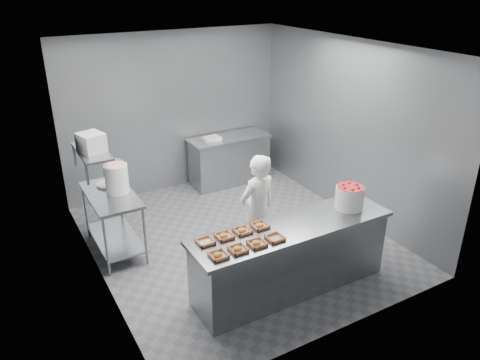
% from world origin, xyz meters
% --- Properties ---
extents(floor, '(4.50, 4.50, 0.00)m').
position_xyz_m(floor, '(0.00, 0.00, 0.00)').
color(floor, '#4C4C51').
rests_on(floor, ground).
extents(ceiling, '(4.50, 4.50, 0.00)m').
position_xyz_m(ceiling, '(0.00, 0.00, 2.80)').
color(ceiling, white).
rests_on(ceiling, wall_back).
extents(wall_back, '(4.00, 0.04, 2.80)m').
position_xyz_m(wall_back, '(0.00, 2.25, 1.40)').
color(wall_back, slate).
rests_on(wall_back, ground).
extents(wall_left, '(0.04, 4.50, 2.80)m').
position_xyz_m(wall_left, '(-2.00, 0.00, 1.40)').
color(wall_left, slate).
rests_on(wall_left, ground).
extents(wall_right, '(0.04, 4.50, 2.80)m').
position_xyz_m(wall_right, '(2.00, 0.00, 1.40)').
color(wall_right, slate).
rests_on(wall_right, ground).
extents(service_counter, '(2.60, 0.70, 0.90)m').
position_xyz_m(service_counter, '(0.00, -1.35, 0.45)').
color(service_counter, slate).
rests_on(service_counter, ground).
extents(prep_table, '(0.60, 1.20, 0.90)m').
position_xyz_m(prep_table, '(-1.65, 0.60, 0.59)').
color(prep_table, slate).
rests_on(prep_table, ground).
extents(back_counter, '(1.50, 0.60, 0.90)m').
position_xyz_m(back_counter, '(0.90, 1.90, 0.45)').
color(back_counter, slate).
rests_on(back_counter, ground).
extents(wall_shelf, '(0.35, 0.90, 0.03)m').
position_xyz_m(wall_shelf, '(-1.82, 0.60, 1.55)').
color(wall_shelf, slate).
rests_on(wall_shelf, wall_left).
extents(tray_0, '(0.19, 0.18, 0.06)m').
position_xyz_m(tray_0, '(-1.08, -1.51, 0.92)').
color(tray_0, tan).
rests_on(tray_0, service_counter).
extents(tray_1, '(0.19, 0.18, 0.06)m').
position_xyz_m(tray_1, '(-0.84, -1.51, 0.92)').
color(tray_1, tan).
rests_on(tray_1, service_counter).
extents(tray_2, '(0.19, 0.18, 0.06)m').
position_xyz_m(tray_2, '(-0.60, -1.51, 0.92)').
color(tray_2, tan).
rests_on(tray_2, service_counter).
extents(tray_3, '(0.19, 0.18, 0.04)m').
position_xyz_m(tray_3, '(-0.36, -1.51, 0.92)').
color(tray_3, tan).
rests_on(tray_3, service_counter).
extents(tray_4, '(0.19, 0.18, 0.04)m').
position_xyz_m(tray_4, '(-1.08, -1.19, 0.92)').
color(tray_4, tan).
rests_on(tray_4, service_counter).
extents(tray_5, '(0.19, 0.18, 0.06)m').
position_xyz_m(tray_5, '(-0.84, -1.19, 0.92)').
color(tray_5, tan).
rests_on(tray_5, service_counter).
extents(tray_6, '(0.19, 0.18, 0.06)m').
position_xyz_m(tray_6, '(-0.60, -1.19, 0.92)').
color(tray_6, tan).
rests_on(tray_6, service_counter).
extents(tray_7, '(0.19, 0.18, 0.06)m').
position_xyz_m(tray_7, '(-0.36, -1.19, 0.92)').
color(tray_7, tan).
rests_on(tray_7, service_counter).
extents(worker, '(0.64, 0.48, 1.58)m').
position_xyz_m(worker, '(-0.07, -0.66, 0.79)').
color(worker, white).
rests_on(worker, ground).
extents(strawberry_tub, '(0.36, 0.36, 0.30)m').
position_xyz_m(strawberry_tub, '(0.89, -1.33, 1.06)').
color(strawberry_tub, silver).
rests_on(strawberry_tub, service_counter).
extents(glaze_bucket, '(0.33, 0.31, 0.49)m').
position_xyz_m(glaze_bucket, '(-1.54, 0.61, 1.11)').
color(glaze_bucket, silver).
rests_on(glaze_bucket, prep_table).
extents(bucket_lid, '(0.44, 0.44, 0.03)m').
position_xyz_m(bucket_lid, '(-1.59, 0.90, 0.91)').
color(bucket_lid, silver).
rests_on(bucket_lid, prep_table).
extents(rag, '(0.13, 0.11, 0.02)m').
position_xyz_m(rag, '(-1.52, 0.78, 0.91)').
color(rag, '#CCB28C').
rests_on(rag, prep_table).
extents(appliance, '(0.35, 0.38, 0.24)m').
position_xyz_m(appliance, '(-1.82, 0.55, 1.68)').
color(appliance, gray).
rests_on(appliance, wall_shelf).
extents(paper_stack, '(0.31, 0.23, 0.06)m').
position_xyz_m(paper_stack, '(0.55, 1.90, 0.93)').
color(paper_stack, silver).
rests_on(paper_stack, back_counter).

